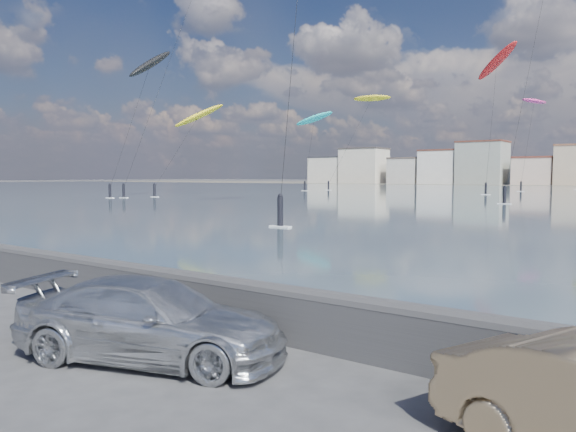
{
  "coord_description": "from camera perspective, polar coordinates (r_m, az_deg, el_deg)",
  "views": [
    {
      "loc": [
        7.85,
        -5.33,
        3.04
      ],
      "look_at": [
        1.0,
        4.0,
        2.2
      ],
      "focal_mm": 35.0,
      "sensor_mm": 36.0,
      "label": 1
    }
  ],
  "objects": [
    {
      "name": "kitesurfer_18",
      "position": [
        83.78,
        -13.81,
        14.71
      ],
      "size": [
        5.82,
        11.56,
        22.18
      ],
      "color": "black",
      "rests_on": "ground"
    },
    {
      "name": "seawall",
      "position": [
        11.5,
        -7.96,
        -8.24
      ],
      "size": [
        400.0,
        0.36,
        1.08
      ],
      "color": "#28282B",
      "rests_on": "ground"
    },
    {
      "name": "ground",
      "position": [
        9.97,
        -19.15,
        -13.84
      ],
      "size": [
        700.0,
        700.0,
        0.0
      ],
      "primitive_type": "plane",
      "color": "#333335",
      "rests_on": "ground"
    },
    {
      "name": "kitesurfer_4",
      "position": [
        130.18,
        23.72,
        10.49
      ],
      "size": [
        4.9,
        18.7,
        19.17
      ],
      "color": "#E5338C",
      "rests_on": "ground"
    },
    {
      "name": "kitesurfer_5",
      "position": [
        86.87,
        -9.1,
        9.91
      ],
      "size": [
        6.41,
        12.17,
        14.38
      ],
      "color": "yellow",
      "rests_on": "ground"
    },
    {
      "name": "kitesurfer_14",
      "position": [
        111.66,
        20.46,
        14.44
      ],
      "size": [
        9.57,
        19.58,
        26.94
      ],
      "color": "red",
      "rests_on": "ground"
    },
    {
      "name": "kitesurfer_8",
      "position": [
        121.5,
        2.67,
        9.75
      ],
      "size": [
        8.54,
        12.57,
        17.31
      ],
      "color": "#19BFBF",
      "rests_on": "ground"
    },
    {
      "name": "car_silver",
      "position": [
        9.66,
        -13.79,
        -10.21
      ],
      "size": [
        4.94,
        3.29,
        1.33
      ],
      "primitive_type": "imported",
      "rotation": [
        0.0,
        0.0,
        1.91
      ],
      "color": "silver",
      "rests_on": "ground"
    },
    {
      "name": "kitesurfer_9",
      "position": [
        126.2,
        8.46,
        11.6
      ],
      "size": [
        8.27,
        15.63,
        20.86
      ],
      "color": "yellow",
      "rests_on": "ground"
    }
  ]
}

